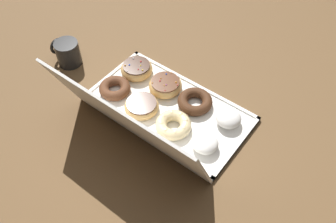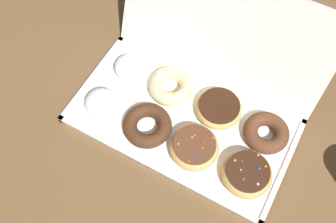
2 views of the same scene
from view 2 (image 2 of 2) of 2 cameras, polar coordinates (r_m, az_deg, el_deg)
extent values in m
plane|color=brown|center=(0.98, 2.06, -1.55)|extent=(3.00, 3.00, 0.00)
cube|color=white|center=(0.98, 2.07, -1.42)|extent=(0.54, 0.29, 0.01)
cube|color=white|center=(0.93, -2.00, -8.15)|extent=(0.54, 0.01, 0.01)
cube|color=white|center=(1.04, 5.68, 4.70)|extent=(0.54, 0.01, 0.01)
cube|color=white|center=(1.06, -10.83, 4.87)|extent=(0.01, 0.29, 0.01)
cube|color=white|center=(0.96, 16.38, -8.11)|extent=(0.01, 0.29, 0.01)
cube|color=white|center=(0.98, 8.01, 11.46)|extent=(0.54, 0.12, 0.27)
ellipsoid|color=white|center=(0.98, -9.70, 1.28)|extent=(0.08, 0.08, 0.05)
torus|color=#472816|center=(0.95, -3.02, -2.04)|extent=(0.12, 0.12, 0.04)
torus|color=tan|center=(0.92, 3.80, -5.23)|extent=(0.12, 0.12, 0.04)
cylinder|color=#59331E|center=(0.91, 3.87, -4.80)|extent=(0.10, 0.10, 0.01)
sphere|color=red|center=(0.91, 1.08, -3.99)|extent=(0.00, 0.00, 0.00)
sphere|color=red|center=(0.92, 3.44, -2.21)|extent=(0.00, 0.00, 0.00)
sphere|color=orange|center=(0.90, 5.02, -5.30)|extent=(0.00, 0.00, 0.00)
sphere|color=orange|center=(0.91, 3.89, -3.48)|extent=(0.00, 0.00, 0.00)
sphere|color=orange|center=(0.89, 3.06, -7.24)|extent=(0.00, 0.00, 0.00)
sphere|color=pink|center=(0.91, 3.49, -3.73)|extent=(0.01, 0.01, 0.01)
sphere|color=red|center=(0.91, 5.07, -4.59)|extent=(0.01, 0.01, 0.01)
sphere|color=orange|center=(0.91, 6.58, -3.83)|extent=(0.00, 0.00, 0.00)
sphere|color=orange|center=(0.90, 1.49, -4.68)|extent=(0.01, 0.01, 0.01)
sphere|color=blue|center=(0.89, 4.11, -6.78)|extent=(0.01, 0.01, 0.01)
torus|color=tan|center=(0.92, 11.35, -8.89)|extent=(0.12, 0.12, 0.04)
cylinder|color=#381E11|center=(0.90, 11.55, -8.50)|extent=(0.10, 0.10, 0.01)
sphere|color=yellow|center=(0.90, 9.69, -6.99)|extent=(0.01, 0.01, 0.01)
sphere|color=white|center=(0.89, 12.90, -10.22)|extent=(0.01, 0.01, 0.01)
sphere|color=yellow|center=(0.89, 10.54, -8.31)|extent=(0.00, 0.00, 0.00)
sphere|color=white|center=(0.91, 12.94, -6.20)|extent=(0.00, 0.00, 0.00)
sphere|color=red|center=(0.89, 10.88, -9.58)|extent=(0.01, 0.01, 0.01)
sphere|color=red|center=(0.90, 10.70, -7.07)|extent=(0.01, 0.01, 0.01)
sphere|color=blue|center=(0.90, 13.10, -8.06)|extent=(0.01, 0.01, 0.01)
sphere|color=orange|center=(0.91, 13.98, -7.72)|extent=(0.01, 0.01, 0.01)
ellipsoid|color=white|center=(1.03, -5.52, 6.48)|extent=(0.08, 0.08, 0.04)
torus|color=beige|center=(1.00, 0.52, 3.69)|extent=(0.12, 0.12, 0.04)
sphere|color=beige|center=(0.98, 2.58, 3.05)|extent=(0.02, 0.02, 0.02)
sphere|color=beige|center=(1.00, 2.73, 4.54)|extent=(0.02, 0.02, 0.02)
sphere|color=beige|center=(1.01, 1.61, 5.68)|extent=(0.02, 0.02, 0.02)
sphere|color=beige|center=(1.01, -0.12, 5.84)|extent=(0.02, 0.02, 0.02)
sphere|color=beige|center=(1.00, -1.49, 4.93)|extent=(0.02, 0.02, 0.02)
sphere|color=beige|center=(0.99, -1.71, 3.45)|extent=(0.02, 0.02, 0.02)
sphere|color=beige|center=(0.97, -0.60, 2.25)|extent=(0.02, 0.02, 0.02)
sphere|color=beige|center=(0.97, 1.19, 2.08)|extent=(0.02, 0.02, 0.02)
torus|color=tan|center=(0.98, 7.37, 0.42)|extent=(0.12, 0.12, 0.03)
cylinder|color=#381E11|center=(0.96, 7.47, 0.86)|extent=(0.10, 0.10, 0.01)
torus|color=#59331E|center=(0.97, 14.05, -3.00)|extent=(0.11, 0.11, 0.04)
camera|label=1|loc=(1.23, -8.70, 64.74)|focal=38.32mm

